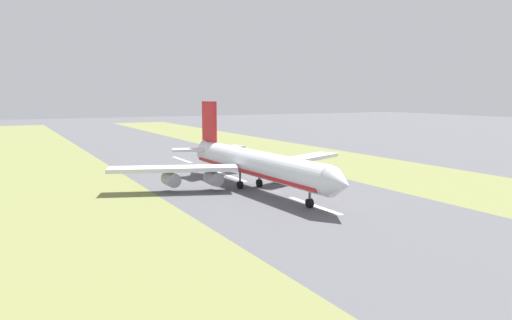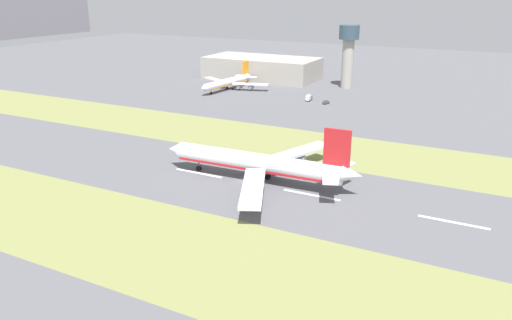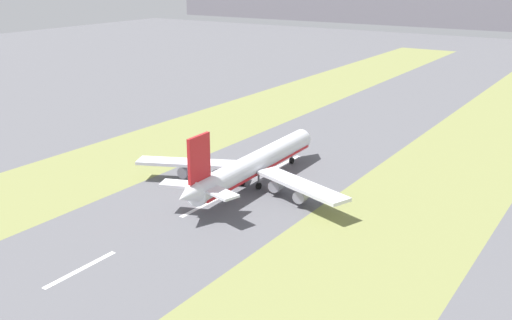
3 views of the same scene
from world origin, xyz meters
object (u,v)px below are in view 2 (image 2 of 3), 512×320
object	(u,v)px
terminal_building	(262,68)
apron_car	(326,102)
airplane_main_jet	(261,164)
control_tower	(348,50)
airplane_parked_apron	(229,82)
service_truck	(309,98)

from	to	relation	value
terminal_building	apron_car	xyz separation A→B (m)	(-54.21, -65.19, -6.04)
terminal_building	apron_car	size ratio (longest dim) A/B	15.89
airplane_main_jet	control_tower	xyz separation A→B (m)	(163.57, 23.83, 17.07)
apron_car	airplane_parked_apron	bearing A→B (deg)	80.80
airplane_main_jet	control_tower	distance (m)	166.18
control_tower	terminal_building	bearing A→B (deg)	84.44
airplane_main_jet	airplane_parked_apron	xyz separation A→B (m)	(125.92, 85.24, -1.55)
airplane_main_jet	airplane_parked_apron	distance (m)	152.07
control_tower	airplane_parked_apron	size ratio (longest dim) A/B	0.75
apron_car	airplane_main_jet	bearing A→B (deg)	-170.31
control_tower	airplane_main_jet	bearing A→B (deg)	-171.71
service_truck	airplane_parked_apron	bearing A→B (deg)	82.34
airplane_parked_apron	apron_car	world-z (taller)	airplane_parked_apron
service_truck	control_tower	bearing A→B (deg)	-8.60
control_tower	apron_car	distance (m)	53.24
service_truck	apron_car	xyz separation A→B (m)	(-3.27, -10.95, -0.66)
control_tower	apron_car	world-z (taller)	control_tower
terminal_building	airplane_parked_apron	world-z (taller)	airplane_parked_apron
apron_car	service_truck	bearing A→B (deg)	73.36
airplane_main_jet	airplane_parked_apron	bearing A→B (deg)	34.09
airplane_parked_apron	terminal_building	bearing A→B (deg)	-0.49
terminal_building	service_truck	xyz separation A→B (m)	(-50.94, -54.24, -5.38)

